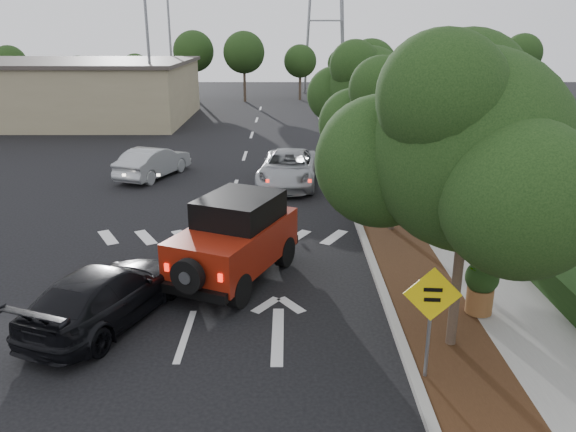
{
  "coord_description": "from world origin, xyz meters",
  "views": [
    {
      "loc": [
        2.21,
        -10.7,
        6.33
      ],
      "look_at": [
        2.23,
        3.0,
        1.73
      ],
      "focal_mm": 35.0,
      "sensor_mm": 36.0,
      "label": 1
    }
  ],
  "objects_px": {
    "silver_suv_ahead": "(288,168)",
    "black_suv_oncoming": "(106,294)",
    "red_jeep": "(238,237)",
    "speed_hump_sign": "(431,308)"
  },
  "relations": [
    {
      "from": "silver_suv_ahead",
      "to": "speed_hump_sign",
      "type": "distance_m",
      "value": 14.29
    },
    {
      "from": "silver_suv_ahead",
      "to": "black_suv_oncoming",
      "type": "relative_size",
      "value": 1.13
    },
    {
      "from": "red_jeep",
      "to": "speed_hump_sign",
      "type": "distance_m",
      "value": 6.14
    },
    {
      "from": "silver_suv_ahead",
      "to": "black_suv_oncoming",
      "type": "xyz_separation_m",
      "value": [
        -4.13,
        -11.7,
        -0.05
      ]
    },
    {
      "from": "speed_hump_sign",
      "to": "black_suv_oncoming",
      "type": "bearing_deg",
      "value": 164.33
    },
    {
      "from": "red_jeep",
      "to": "black_suv_oncoming",
      "type": "relative_size",
      "value": 1.0
    },
    {
      "from": "speed_hump_sign",
      "to": "silver_suv_ahead",
      "type": "bearing_deg",
      "value": 103.94
    },
    {
      "from": "silver_suv_ahead",
      "to": "speed_hump_sign",
      "type": "bearing_deg",
      "value": -74.18
    },
    {
      "from": "red_jeep",
      "to": "silver_suv_ahead",
      "type": "relative_size",
      "value": 0.89
    },
    {
      "from": "silver_suv_ahead",
      "to": "speed_hump_sign",
      "type": "xyz_separation_m",
      "value": [
        2.54,
        -14.04,
        0.84
      ]
    }
  ]
}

